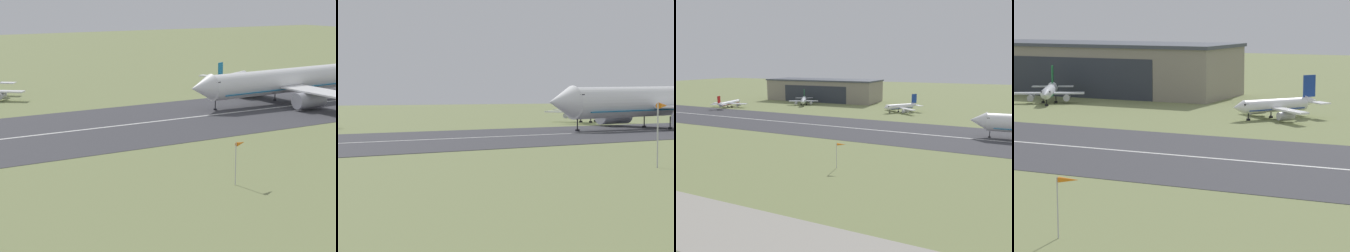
% 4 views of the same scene
% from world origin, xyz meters
% --- Properties ---
extents(ground_plane, '(723.59, 723.59, 0.00)m').
position_xyz_m(ground_plane, '(0.00, 50.44, 0.00)').
color(ground_plane, '#7A8451').
extents(runway_strip, '(483.59, 41.50, 0.06)m').
position_xyz_m(runway_strip, '(0.00, 100.88, 0.03)').
color(runway_strip, '#3D3D42').
rests_on(runway_strip, ground_plane).
extents(runway_centreline, '(435.23, 0.70, 0.01)m').
position_xyz_m(runway_centreline, '(0.00, 100.88, 0.07)').
color(runway_centreline, silver).
rests_on(runway_centreline, runway_strip).
extents(airplane_landing, '(58.88, 45.11, 19.24)m').
position_xyz_m(airplane_landing, '(70.90, 105.46, 5.51)').
color(airplane_landing, white).
rests_on(airplane_landing, ground_plane).
extents(airplane_parked_west, '(19.68, 21.31, 7.99)m').
position_xyz_m(airplane_parked_west, '(76.13, 135.46, 2.90)').
color(airplane_parked_west, white).
rests_on(airplane_parked_west, ground_plane).
extents(windsock_pole, '(2.25, 1.25, 6.34)m').
position_xyz_m(windsock_pole, '(16.52, 53.92, 5.62)').
color(windsock_pole, '#B7B7BC').
rests_on(windsock_pole, ground_plane).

